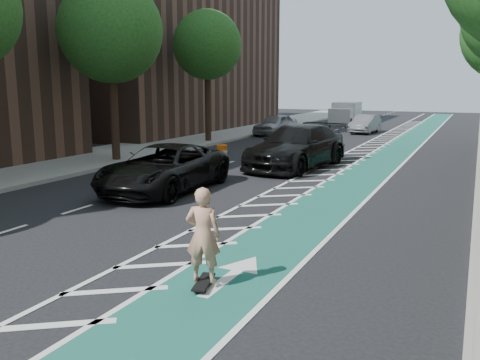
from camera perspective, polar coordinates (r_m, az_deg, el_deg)
The scene contains 19 objects.
ground at distance 13.23m, azimuth -7.54°, elevation -4.74°, with size 120.00×120.00×0.00m, color black.
bike_lane at distance 21.37m, azimuth 14.20°, elevation 0.94°, with size 2.00×90.00×0.01m, color #18544C.
buffer_strip at distance 21.69m, azimuth 10.32°, elevation 1.24°, with size 1.40×90.00×0.01m, color silver.
sidewalk_left at distance 26.67m, azimuth -13.18°, elevation 3.02°, with size 5.00×90.00×0.15m, color gray.
curb_right at distance 20.99m, azimuth 25.11°, elevation 0.28°, with size 0.12×90.00×0.16m, color gray.
curb_left at distance 25.23m, azimuth -8.80°, elevation 2.76°, with size 0.12×90.00×0.16m, color gray.
building_left_far at distance 42.81m, azimuth -10.39°, elevation 17.89°, with size 14.00×22.00×18.00m, color brown.
tree_l_c at distance 23.99m, azimuth -13.72°, elevation 15.82°, with size 4.20×4.20×7.90m.
tree_l_d at distance 30.64m, azimuth -4.01°, elevation 14.90°, with size 4.20×4.20×7.90m.
skateboard at distance 9.09m, azimuth -4.10°, elevation -11.36°, with size 0.45×0.87×0.11m.
skateboarder at distance 8.80m, azimuth -4.17°, elevation -6.15°, with size 0.61×0.40×1.68m, color tan.
suv_near at distance 17.02m, azimuth -8.50°, elevation 1.33°, with size 2.54×5.52×1.53m, color black.
suv_far at distance 21.76m, azimuth 6.40°, elevation 3.75°, with size 2.52×6.20×1.80m, color black.
car_silver at distance 35.96m, azimuth 4.03°, elevation 6.24°, with size 1.75×4.34×1.48m, color #97979C.
car_grey at distance 38.46m, azimuth 13.88°, elevation 6.13°, with size 1.40×4.02×1.32m, color #5A595F.
box_truck at distance 47.14m, azimuth 11.74°, elevation 7.27°, with size 2.18×4.66×1.92m.
barrel_a at distance 18.38m, azimuth -11.03°, elevation 0.79°, with size 0.63×0.63×0.86m.
barrel_b at distance 22.94m, azimuth -2.03°, elevation 2.88°, with size 0.60×0.60×0.82m.
barrel_c at distance 31.00m, azimuth 7.54°, elevation 4.86°, with size 0.63×0.63×0.86m.
Camera 1 is at (6.95, -10.71, 3.49)m, focal length 38.00 mm.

